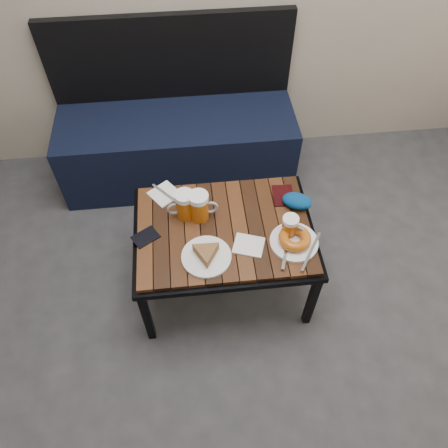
{
  "coord_description": "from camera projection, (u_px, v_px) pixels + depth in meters",
  "views": [
    {
      "loc": [
        -0.23,
        -0.32,
        2.07
      ],
      "look_at": [
        -0.1,
        0.9,
        0.5
      ],
      "focal_mm": 35.0,
      "sensor_mm": 36.0,
      "label": 1
    }
  ],
  "objects": [
    {
      "name": "bench",
      "position": [
        178.0,
        140.0,
        2.69
      ],
      "size": [
        1.4,
        0.5,
        0.95
      ],
      "color": "black",
      "rests_on": "ground"
    },
    {
      "name": "napkin_left",
      "position": [
        165.0,
        194.0,
        2.13
      ],
      "size": [
        0.18,
        0.18,
        0.01
      ],
      "rotation": [
        0.0,
        0.0,
        0.63
      ],
      "color": "white",
      "rests_on": "cafe_table"
    },
    {
      "name": "passport_burgundy",
      "position": [
        283.0,
        195.0,
        2.13
      ],
      "size": [
        0.11,
        0.14,
        0.01
      ],
      "primitive_type": "cube",
      "rotation": [
        0.0,
        0.0,
        -0.07
      ],
      "color": "black",
      "rests_on": "cafe_table"
    },
    {
      "name": "plate_pie",
      "position": [
        206.0,
        255.0,
        1.89
      ],
      "size": [
        0.22,
        0.22,
        0.06
      ],
      "color": "white",
      "rests_on": "cafe_table"
    },
    {
      "name": "passport_navy",
      "position": [
        145.0,
        237.0,
        1.98
      ],
      "size": [
        0.14,
        0.13,
        0.01
      ],
      "primitive_type": "cube",
      "rotation": [
        0.0,
        0.0,
        -1.02
      ],
      "color": "black",
      "rests_on": "cafe_table"
    },
    {
      "name": "knit_pouch",
      "position": [
        297.0,
        201.0,
        2.07
      ],
      "size": [
        0.17,
        0.14,
        0.06
      ],
      "primitive_type": "ellipsoid",
      "rotation": [
        0.0,
        0.0,
        -0.42
      ],
      "color": "navy",
      "rests_on": "cafe_table"
    },
    {
      "name": "cafe_table",
      "position": [
        224.0,
        233.0,
        2.05
      ],
      "size": [
        0.84,
        0.62,
        0.47
      ],
      "color": "black",
      "rests_on": "ground"
    },
    {
      "name": "napkin_right",
      "position": [
        249.0,
        245.0,
        1.95
      ],
      "size": [
        0.16,
        0.15,
        0.01
      ],
      "rotation": [
        0.0,
        0.0,
        -0.34
      ],
      "color": "white",
      "rests_on": "cafe_table"
    },
    {
      "name": "beer_mug_right",
      "position": [
        290.0,
        227.0,
        1.94
      ],
      "size": [
        0.11,
        0.09,
        0.12
      ],
      "rotation": [
        0.0,
        0.0,
        -0.48
      ],
      "color": "#AB510D",
      "rests_on": "cafe_table"
    },
    {
      "name": "plate_bagel",
      "position": [
        294.0,
        240.0,
        1.94
      ],
      "size": [
        0.24,
        0.27,
        0.06
      ],
      "color": "white",
      "rests_on": "cafe_table"
    },
    {
      "name": "beer_mug_centre",
      "position": [
        200.0,
        206.0,
        1.99
      ],
      "size": [
        0.14,
        0.09,
        0.15
      ],
      "rotation": [
        0.0,
        0.0,
        -0.0
      ],
      "color": "#AB510D",
      "rests_on": "cafe_table"
    },
    {
      "name": "beer_mug_left",
      "position": [
        184.0,
        205.0,
        2.0
      ],
      "size": [
        0.14,
        0.1,
        0.14
      ],
      "rotation": [
        0.0,
        0.0,
        3.28
      ],
      "color": "#AB510D",
      "rests_on": "cafe_table"
    }
  ]
}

